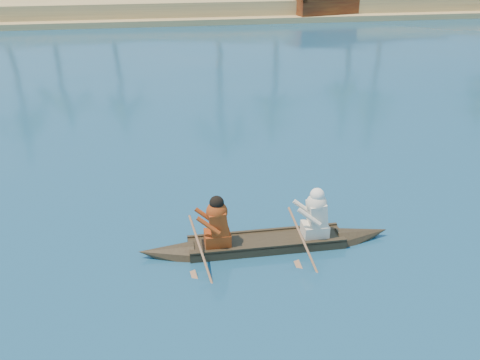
{
  "coord_description": "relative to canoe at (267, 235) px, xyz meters",
  "views": [
    {
      "loc": [
        -6.95,
        -13.09,
        6.01
      ],
      "look_at": [
        -5.32,
        -2.21,
        0.68
      ],
      "focal_mm": 40.0,
      "sensor_mm": 36.0,
      "label": 1
    }
  ],
  "objects": [
    {
      "name": "barge_mid",
      "position": [
        13.12,
        29.42,
        0.45
      ],
      "size": [
        12.98,
        6.66,
        2.06
      ],
      "rotation": [
        0.0,
        0.0,
        0.21
      ],
      "color": "brown",
      "rests_on": "ground"
    },
    {
      "name": "canoe",
      "position": [
        0.0,
        0.0,
        0.0
      ],
      "size": [
        5.22,
        0.78,
        1.43
      ],
      "rotation": [
        0.0,
        0.0,
        0.02
      ],
      "color": "#352D1D",
      "rests_on": "ground"
    },
    {
      "name": "ground",
      "position": [
        5.04,
        4.0,
        -0.28
      ],
      "size": [
        160.0,
        160.0,
        0.0
      ],
      "primitive_type": "plane",
      "color": "navy",
      "rests_on": "ground"
    }
  ]
}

